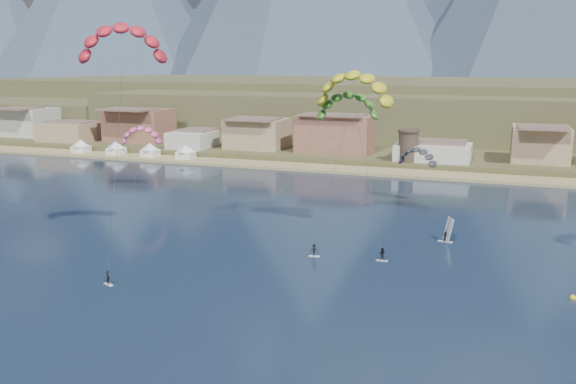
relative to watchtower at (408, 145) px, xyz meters
The scene contains 14 objects.
ground 114.29m from the watchtower, 92.51° to the right, with size 2400.00×2400.00×0.00m, color black.
beach 11.25m from the watchtower, 122.01° to the right, with size 2200.00×12.00×0.90m.
land 446.07m from the watchtower, 90.64° to the left, with size 2200.00×900.00×4.00m.
foothills 119.77m from the watchtower, 81.65° to the left, with size 940.00×210.00×18.00m.
town 45.73m from the watchtower, 169.92° to the left, with size 400.00×24.00×12.00m.
watchtower is the anchor object (origin of this frame).
beach_tents 81.69m from the watchtower, behind, with size 43.40×6.40×5.00m.
kitesurfer_red 93.30m from the watchtower, 108.61° to the right, with size 13.63×19.76×35.24m.
kitesurfer_yellow 70.28m from the watchtower, 89.30° to the right, with size 14.37×13.44×28.31m.
kitesurfer_green 66.70m from the watchtower, 90.77° to the right, with size 11.19×18.62×25.67m.
distant_kite_pink 70.19m from the watchtower, 138.22° to the right, with size 9.99×7.47×16.21m.
distant_kite_dark 39.57m from the watchtower, 79.37° to the right, with size 9.02×6.92×13.46m.
windsurfer 67.39m from the watchtower, 76.50° to the right, with size 2.29×2.51×3.95m.
buoy 90.24m from the watchtower, 69.18° to the right, with size 0.78×0.78×0.78m.
Camera 1 is at (26.94, -43.78, 27.46)m, focal length 36.64 mm.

